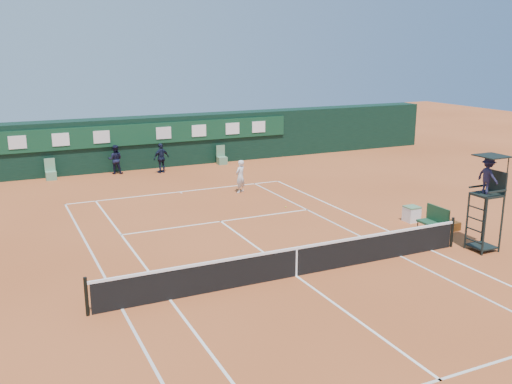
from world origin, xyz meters
TOP-DOWN VIEW (x-y plane):
  - ground at (0.00, 0.00)m, footprint 90.00×90.00m
  - court_lines at (0.00, 0.00)m, footprint 11.05×23.85m
  - tennis_net at (0.00, 0.00)m, footprint 12.90×0.10m
  - back_wall at (0.00, 18.74)m, footprint 40.00×1.65m
  - linesman_chair_left at (-5.50, 17.48)m, footprint 0.55×0.50m
  - linesman_chair_right at (4.50, 17.48)m, footprint 0.55×0.50m
  - umpire_chair at (7.11, -0.73)m, footprint 0.96×0.95m
  - player_bench at (6.81, 1.35)m, footprint 0.56×1.20m
  - tennis_bag at (7.90, 1.68)m, footprint 0.43×0.90m
  - cooler at (7.15, 3.06)m, footprint 0.57×0.57m
  - tennis_ball at (3.42, 7.10)m, footprint 0.06×0.06m
  - player at (2.69, 10.51)m, footprint 0.71×0.63m
  - ball_kid_left at (-1.98, 17.50)m, footprint 0.95×0.84m
  - ball_kid_right at (0.45, 16.64)m, footprint 1.09×0.73m

SIDE VIEW (x-z plane):
  - ground at x=0.00m, z-range 0.00..0.00m
  - court_lines at x=0.00m, z-range 0.00..0.01m
  - tennis_ball at x=3.42m, z-range 0.00..0.06m
  - tennis_bag at x=7.90m, z-range 0.00..0.33m
  - linesman_chair_left at x=-5.50m, z-range -0.26..0.89m
  - linesman_chair_right at x=4.50m, z-range -0.26..0.89m
  - cooler at x=7.15m, z-range 0.00..0.65m
  - tennis_net at x=0.00m, z-range -0.04..1.06m
  - player_bench at x=6.81m, z-range 0.05..1.15m
  - player at x=2.69m, z-range 0.00..1.64m
  - ball_kid_left at x=-1.98m, z-range 0.00..1.65m
  - ball_kid_right at x=0.45m, z-range 0.00..1.72m
  - back_wall at x=0.00m, z-range 0.01..3.01m
  - umpire_chair at x=7.11m, z-range 0.75..4.17m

